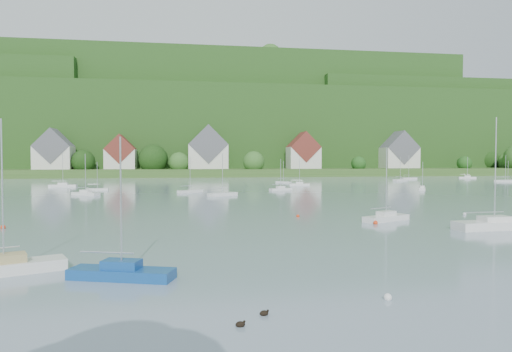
% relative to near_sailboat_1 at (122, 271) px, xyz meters
% --- Properties ---
extents(far_shore_strip, '(600.00, 60.00, 3.00)m').
position_rel_near_sailboat_1_xyz_m(far_shore_strip, '(8.24, 176.34, 1.06)').
color(far_shore_strip, '#2E511E').
rests_on(far_shore_strip, ground).
extents(forested_ridge, '(620.00, 181.22, 69.89)m').
position_rel_near_sailboat_1_xyz_m(forested_ridge, '(8.63, 244.91, 22.45)').
color(forested_ridge, '#194114').
rests_on(forested_ridge, ground).
extents(village_building_0, '(14.00, 10.40, 16.00)m').
position_rel_near_sailboat_1_xyz_m(village_building_0, '(-46.76, 163.34, 9.07)').
color(village_building_0, silver).
rests_on(village_building_0, far_shore_strip).
extents(village_building_1, '(12.00, 9.36, 14.00)m').
position_rel_near_sailboat_1_xyz_m(village_building_1, '(-21.76, 165.34, 8.31)').
color(village_building_1, silver).
rests_on(village_building_1, far_shore_strip).
extents(village_building_2, '(16.00, 11.44, 18.00)m').
position_rel_near_sailboat_1_xyz_m(village_building_2, '(13.24, 164.34, 9.83)').
color(village_building_2, silver).
rests_on(village_building_2, far_shore_strip).
extents(village_building_3, '(13.00, 10.40, 15.50)m').
position_rel_near_sailboat_1_xyz_m(village_building_3, '(53.24, 162.34, 8.99)').
color(village_building_3, silver).
rests_on(village_building_3, far_shore_strip).
extents(village_building_4, '(15.00, 10.40, 16.50)m').
position_rel_near_sailboat_1_xyz_m(village_building_4, '(98.24, 166.34, 9.15)').
color(village_building_4, silver).
rests_on(village_building_4, far_shore_strip).
extents(near_sailboat_1, '(6.27, 3.48, 8.16)m').
position_rel_near_sailboat_1_xyz_m(near_sailboat_1, '(0.00, 0.00, 0.00)').
color(near_sailboat_1, navy).
rests_on(near_sailboat_1, ground).
extents(near_sailboat_2, '(7.08, 4.51, 9.29)m').
position_rel_near_sailboat_1_xyz_m(near_sailboat_2, '(-7.13, 2.26, 0.03)').
color(near_sailboat_2, silver).
rests_on(near_sailboat_2, ground).
extents(near_sailboat_3, '(6.18, 4.24, 8.19)m').
position_rel_near_sailboat_1_xyz_m(near_sailboat_3, '(25.82, 21.28, 0.00)').
color(near_sailboat_3, silver).
rests_on(near_sailboat_3, ground).
extents(near_sailboat_4, '(8.25, 2.75, 10.97)m').
position_rel_near_sailboat_1_xyz_m(near_sailboat_4, '(33.65, 13.80, 0.09)').
color(near_sailboat_4, silver).
rests_on(near_sailboat_4, ground).
extents(mooring_buoy_1, '(0.41, 0.41, 0.41)m').
position_rel_near_sailboat_1_xyz_m(mooring_buoy_1, '(13.40, -6.07, -0.44)').
color(mooring_buoy_1, silver).
rests_on(mooring_buoy_1, ground).
extents(mooring_buoy_2, '(0.49, 0.49, 0.49)m').
position_rel_near_sailboat_1_xyz_m(mooring_buoy_2, '(23.62, 19.06, -0.44)').
color(mooring_buoy_2, red).
rests_on(mooring_buoy_2, ground).
extents(mooring_buoy_3, '(0.40, 0.40, 0.40)m').
position_rel_near_sailboat_1_xyz_m(mooring_buoy_3, '(16.95, 26.20, -0.44)').
color(mooring_buoy_3, red).
rests_on(mooring_buoy_3, ground).
extents(mooring_buoy_4, '(0.43, 0.43, 0.43)m').
position_rel_near_sailboat_1_xyz_m(mooring_buoy_4, '(37.88, 25.13, -0.44)').
color(mooring_buoy_4, silver).
rests_on(mooring_buoy_4, ground).
extents(mooring_buoy_5, '(0.49, 0.49, 0.49)m').
position_rel_near_sailboat_1_xyz_m(mooring_buoy_5, '(-14.23, 21.76, -0.44)').
color(mooring_buoy_5, red).
rests_on(mooring_buoy_5, ground).
extents(duck_pair, '(1.62, 1.46, 0.29)m').
position_rel_near_sailboat_1_xyz_m(duck_pair, '(6.44, -7.96, -0.34)').
color(duck_pair, black).
rests_on(duck_pair, ground).
extents(far_sailboat_cluster, '(188.90, 76.23, 8.71)m').
position_rel_near_sailboat_1_xyz_m(far_sailboat_cluster, '(18.99, 93.66, -0.07)').
color(far_sailboat_cluster, silver).
rests_on(far_sailboat_cluster, ground).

